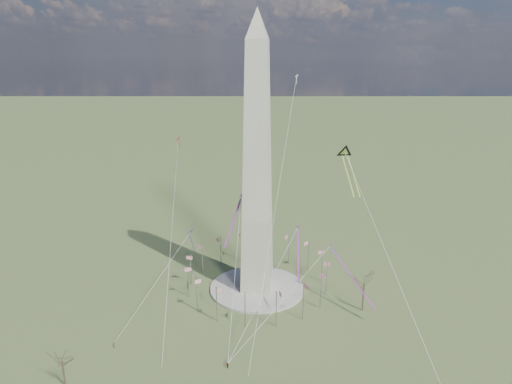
# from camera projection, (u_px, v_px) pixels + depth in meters

# --- Properties ---
(ground) EXTENTS (2000.00, 2000.00, 0.00)m
(ground) POSITION_uv_depth(u_px,v_px,m) (257.00, 289.00, 174.39)
(ground) COLOR #3C5229
(ground) RESTS_ON ground
(plaza) EXTENTS (36.00, 36.00, 0.80)m
(plaza) POSITION_uv_depth(u_px,v_px,m) (257.00, 288.00, 174.28)
(plaza) COLOR #B4AFA5
(plaza) RESTS_ON ground
(washington_monument) EXTENTS (15.56, 15.56, 100.00)m
(washington_monument) POSITION_uv_depth(u_px,v_px,m) (257.00, 167.00, 160.62)
(washington_monument) COLOR #B7B299
(washington_monument) RESTS_ON plaza
(flagpole_ring) EXTENTS (54.40, 54.40, 13.00)m
(flagpole_ring) POSITION_uv_depth(u_px,v_px,m) (257.00, 272.00, 172.30)
(flagpole_ring) COLOR #AFB1B6
(flagpole_ring) RESTS_ON ground
(tree_near) EXTENTS (8.88, 8.88, 15.53)m
(tree_near) POSITION_uv_depth(u_px,v_px,m) (364.00, 282.00, 156.75)
(tree_near) COLOR #4F3E30
(tree_near) RESTS_ON ground
(tree_far) EXTENTS (6.50, 6.50, 11.38)m
(tree_far) POSITION_uv_depth(u_px,v_px,m) (62.00, 360.00, 121.01)
(tree_far) COLOR #4F3E30
(tree_far) RESTS_ON ground
(person_west) EXTENTS (1.02, 0.98, 1.65)m
(person_west) POSITION_uv_depth(u_px,v_px,m) (114.00, 345.00, 139.19)
(person_west) COLOR gray
(person_west) RESTS_ON ground
(person_centre) EXTENTS (1.16, 0.65, 1.87)m
(person_centre) POSITION_uv_depth(u_px,v_px,m) (228.00, 365.00, 129.95)
(person_centre) COLOR gray
(person_centre) RESTS_ON ground
(kite_delta_black) EXTENTS (9.18, 18.71, 15.23)m
(kite_delta_black) POSITION_uv_depth(u_px,v_px,m) (345.00, 155.00, 165.99)
(kite_delta_black) COLOR black
(kite_delta_black) RESTS_ON ground
(kite_diamond_purple) EXTENTS (1.87, 3.11, 9.95)m
(kite_diamond_purple) POSITION_uv_depth(u_px,v_px,m) (191.00, 234.00, 172.82)
(kite_diamond_purple) COLOR #3F1C7E
(kite_diamond_purple) RESTS_ON ground
(kite_streamer_left) EXTENTS (3.00, 18.87, 12.95)m
(kite_streamer_left) POSITION_uv_depth(u_px,v_px,m) (298.00, 247.00, 156.90)
(kite_streamer_left) COLOR red
(kite_streamer_left) RESTS_ON ground
(kite_streamer_mid) EXTENTS (3.61, 19.59, 13.47)m
(kite_streamer_mid) POSITION_uv_depth(u_px,v_px,m) (236.00, 214.00, 162.05)
(kite_streamer_mid) COLOR red
(kite_streamer_mid) RESTS_ON ground
(kite_streamer_right) EXTENTS (16.69, 18.23, 16.04)m
(kite_streamer_right) POSITION_uv_depth(u_px,v_px,m) (345.00, 267.00, 159.54)
(kite_streamer_right) COLOR red
(kite_streamer_right) RESTS_ON ground
(kite_small_red) EXTENTS (1.66, 1.81, 5.02)m
(kite_small_red) POSITION_uv_depth(u_px,v_px,m) (179.00, 139.00, 197.79)
(kite_small_red) COLOR red
(kite_small_red) RESTS_ON ground
(kite_small_white) EXTENTS (1.58, 1.39, 4.14)m
(kite_small_white) POSITION_uv_depth(u_px,v_px,m) (297.00, 77.00, 189.46)
(kite_small_white) COLOR white
(kite_small_white) RESTS_ON ground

